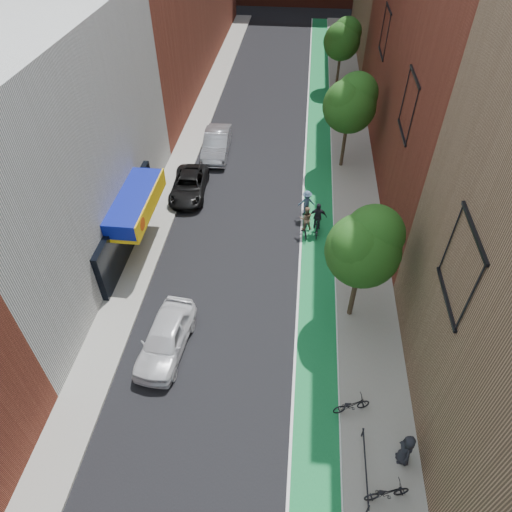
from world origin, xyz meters
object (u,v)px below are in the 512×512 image
(cyclist_lane_near, at_px, (306,223))
(cyclist_lane_far, at_px, (306,207))
(parked_car_silver, at_px, (217,144))
(parked_car_white, at_px, (165,338))
(pedestrian, at_px, (406,449))
(cyclist_lane_mid, at_px, (317,222))
(parked_car_black, at_px, (189,186))

(cyclist_lane_near, distance_m, cyclist_lane_far, 1.60)
(parked_car_silver, relative_size, cyclist_lane_near, 2.64)
(parked_car_silver, xyz_separation_m, cyclist_lane_far, (6.84, -7.16, -0.01))
(parked_car_white, distance_m, pedestrian, 11.10)
(cyclist_lane_mid, distance_m, pedestrian, 13.88)
(parked_car_white, relative_size, pedestrian, 2.81)
(cyclist_lane_mid, bearing_deg, cyclist_lane_near, 14.97)
(parked_car_silver, xyz_separation_m, pedestrian, (10.92, -22.05, 0.14))
(parked_car_black, relative_size, cyclist_lane_far, 2.46)
(cyclist_lane_far, relative_size, pedestrian, 1.17)
(cyclist_lane_near, relative_size, pedestrian, 1.17)
(cyclist_lane_near, height_order, cyclist_lane_mid, cyclist_lane_mid)
(parked_car_silver, bearing_deg, parked_car_white, -90.26)
(parked_car_silver, height_order, cyclist_lane_far, cyclist_lane_far)
(parked_car_black, bearing_deg, parked_car_white, -86.21)
(cyclist_lane_far, bearing_deg, cyclist_lane_near, 81.16)
(parked_car_black, height_order, parked_car_silver, parked_car_silver)
(parked_car_black, relative_size, cyclist_lane_near, 2.48)
(pedestrian, bearing_deg, parked_car_white, -112.62)
(parked_car_black, height_order, cyclist_lane_mid, cyclist_lane_mid)
(parked_car_silver, bearing_deg, parked_car_black, -102.37)
(cyclist_lane_mid, bearing_deg, parked_car_silver, -46.71)
(parked_car_silver, bearing_deg, pedestrian, -65.98)
(parked_car_silver, bearing_deg, cyclist_lane_near, -54.32)
(parked_car_black, bearing_deg, cyclist_lane_far, -16.24)
(parked_car_white, bearing_deg, cyclist_lane_near, 60.86)
(cyclist_lane_far, distance_m, pedestrian, 15.44)
(parked_car_white, distance_m, cyclist_lane_near, 11.01)
(parked_car_white, bearing_deg, pedestrian, -17.09)
(pedestrian, bearing_deg, parked_car_black, -144.92)
(parked_car_white, distance_m, cyclist_lane_far, 12.37)
(parked_car_white, height_order, parked_car_black, parked_car_white)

